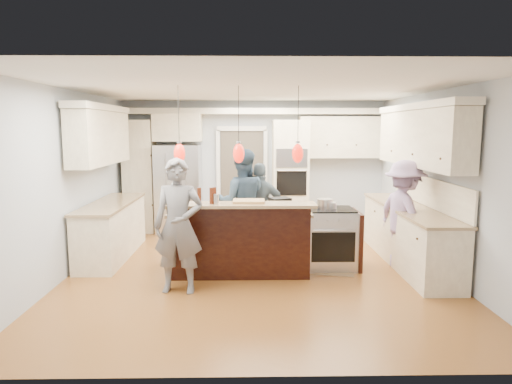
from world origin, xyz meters
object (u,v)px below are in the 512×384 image
(island_range, at_px, (331,238))
(kitchen_island, at_px, (240,238))
(person_bar_end, at_px, (178,226))
(person_far_left, at_px, (242,203))
(refrigerator, at_px, (179,189))

(island_range, bearing_deg, kitchen_island, -176.89)
(kitchen_island, distance_m, person_bar_end, 1.30)
(island_range, xyz_separation_m, person_far_left, (-1.39, 0.70, 0.44))
(refrigerator, relative_size, person_bar_end, 1.02)
(island_range, bearing_deg, person_far_left, 153.20)
(refrigerator, distance_m, person_bar_end, 3.56)
(person_far_left, bearing_deg, person_bar_end, 63.39)
(refrigerator, relative_size, kitchen_island, 0.86)
(refrigerator, relative_size, island_range, 1.96)
(person_bar_end, height_order, person_far_left, person_far_left)
(kitchen_island, xyz_separation_m, island_range, (1.41, 0.08, -0.03))
(island_range, relative_size, person_far_left, 0.51)
(island_range, bearing_deg, refrigerator, 137.41)
(refrigerator, bearing_deg, person_far_left, -53.57)
(refrigerator, height_order, kitchen_island, refrigerator)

